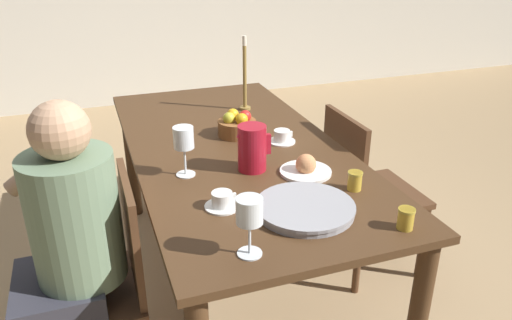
# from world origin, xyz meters

# --- Properties ---
(ground_plane) EXTENTS (20.00, 20.00, 0.00)m
(ground_plane) POSITION_xyz_m (0.00, 0.00, 0.00)
(ground_plane) COLOR tan
(dining_table) EXTENTS (0.90, 1.88, 0.76)m
(dining_table) POSITION_xyz_m (0.00, 0.00, 0.66)
(dining_table) COLOR #472D19
(dining_table) RESTS_ON ground_plane
(chair_person_side) EXTENTS (0.42, 0.42, 0.86)m
(chair_person_side) POSITION_xyz_m (-0.64, -0.40, 0.46)
(chair_person_side) COLOR #51331E
(chair_person_side) RESTS_ON ground_plane
(chair_opposite) EXTENTS (0.42, 0.42, 0.86)m
(chair_opposite) POSITION_xyz_m (0.64, -0.08, 0.46)
(chair_opposite) COLOR #51331E
(chair_opposite) RESTS_ON ground_plane
(person_seated) EXTENTS (0.39, 0.41, 1.17)m
(person_seated) POSITION_xyz_m (-0.73, -0.42, 0.69)
(person_seated) COLOR #33333D
(person_seated) RESTS_ON ground_plane
(red_pitcher) EXTENTS (0.14, 0.11, 0.19)m
(red_pitcher) POSITION_xyz_m (-0.01, -0.26, 0.85)
(red_pitcher) COLOR #A31423
(red_pitcher) RESTS_ON dining_table
(wine_glass_water) EXTENTS (0.08, 0.08, 0.20)m
(wine_glass_water) POSITION_xyz_m (-0.27, -0.22, 0.90)
(wine_glass_water) COLOR white
(wine_glass_water) RESTS_ON dining_table
(wine_glass_juice) EXTENTS (0.08, 0.08, 0.19)m
(wine_glass_juice) POSITION_xyz_m (-0.21, -0.81, 0.89)
(wine_glass_juice) COLOR white
(wine_glass_juice) RESTS_ON dining_table
(teacup_near_person) EXTENTS (0.12, 0.12, 0.06)m
(teacup_near_person) POSITION_xyz_m (-0.21, -0.51, 0.78)
(teacup_near_person) COLOR white
(teacup_near_person) RESTS_ON dining_table
(teacup_across) EXTENTS (0.12, 0.12, 0.06)m
(teacup_across) POSITION_xyz_m (0.21, -0.03, 0.78)
(teacup_across) COLOR white
(teacup_across) RESTS_ON dining_table
(serving_tray) EXTENTS (0.34, 0.34, 0.03)m
(serving_tray) POSITION_xyz_m (0.05, -0.64, 0.77)
(serving_tray) COLOR #9E9EA3
(serving_tray) RESTS_ON dining_table
(bread_plate) EXTENTS (0.21, 0.21, 0.08)m
(bread_plate) POSITION_xyz_m (0.18, -0.36, 0.78)
(bread_plate) COLOR white
(bread_plate) RESTS_ON dining_table
(jam_jar_amber) EXTENTS (0.06, 0.06, 0.07)m
(jam_jar_amber) POSITION_xyz_m (0.29, -0.55, 0.79)
(jam_jar_amber) COLOR gold
(jam_jar_amber) RESTS_ON dining_table
(jam_jar_red) EXTENTS (0.06, 0.06, 0.07)m
(jam_jar_red) POSITION_xyz_m (0.31, -0.84, 0.79)
(jam_jar_red) COLOR gold
(jam_jar_red) RESTS_ON dining_table
(fruit_bowl) EXTENTS (0.18, 0.18, 0.12)m
(fruit_bowl) POSITION_xyz_m (0.05, 0.12, 0.80)
(fruit_bowl) COLOR brown
(fruit_bowl) RESTS_ON dining_table
(candlestick_tall) EXTENTS (0.06, 0.06, 0.39)m
(candlestick_tall) POSITION_xyz_m (0.20, 0.47, 0.91)
(candlestick_tall) COLOR olive
(candlestick_tall) RESTS_ON dining_table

